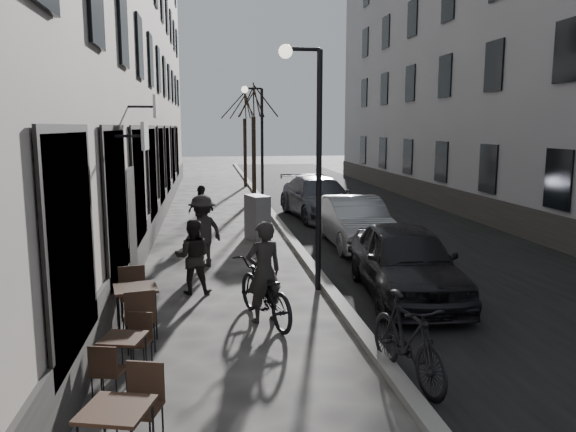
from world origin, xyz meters
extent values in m
cube|color=black|center=(3.85, 16.00, 0.00)|extent=(7.30, 60.00, 0.00)
cube|color=gray|center=(0.20, 16.00, 0.06)|extent=(0.25, 60.00, 0.12)
cube|color=gray|center=(9.50, 16.50, 8.00)|extent=(4.00, 35.00, 16.00)
cylinder|color=black|center=(0.00, 6.00, 2.50)|extent=(0.12, 0.12, 5.00)
cylinder|color=black|center=(-0.35, 6.00, 5.00)|extent=(0.70, 0.08, 0.08)
sphere|color=#FFF2CC|center=(-0.70, 6.00, 4.95)|extent=(0.28, 0.28, 0.28)
cylinder|color=black|center=(0.00, 18.00, 2.50)|extent=(0.12, 0.12, 5.00)
cylinder|color=black|center=(-0.35, 18.00, 5.00)|extent=(0.70, 0.08, 0.08)
sphere|color=#FFF2CC|center=(-0.70, 18.00, 4.95)|extent=(0.28, 0.28, 0.28)
cylinder|color=black|center=(-0.10, 21.00, 1.95)|extent=(0.20, 0.20, 3.90)
cylinder|color=black|center=(-0.10, 27.00, 1.95)|extent=(0.20, 0.20, 3.90)
cube|color=black|center=(-3.24, -0.18, 0.75)|extent=(0.78, 0.78, 0.04)
cylinder|color=black|center=(-3.42, 0.14, 0.37)|extent=(0.02, 0.02, 0.73)
cube|color=black|center=(-3.48, 1.99, 0.65)|extent=(0.66, 0.66, 0.04)
cylinder|color=black|center=(-3.76, 1.82, 0.32)|extent=(0.02, 0.02, 0.63)
cylinder|color=black|center=(-3.32, 1.71, 0.32)|extent=(0.02, 0.02, 0.63)
cylinder|color=black|center=(-3.65, 2.27, 0.32)|extent=(0.02, 0.02, 0.63)
cylinder|color=black|center=(-3.21, 2.16, 0.32)|extent=(0.02, 0.02, 0.63)
cube|color=black|center=(-3.53, 3.79, 0.82)|extent=(0.81, 0.81, 0.04)
cylinder|color=black|center=(-3.75, 3.45, 0.40)|extent=(0.03, 0.03, 0.80)
cylinder|color=black|center=(-3.19, 3.56, 0.40)|extent=(0.03, 0.03, 0.80)
cylinder|color=black|center=(-3.87, 4.02, 0.40)|extent=(0.03, 0.03, 0.80)
cylinder|color=black|center=(-3.30, 4.13, 0.40)|extent=(0.03, 0.03, 0.80)
cube|color=slate|center=(-0.80, 11.55, 0.69)|extent=(0.77, 1.03, 1.38)
imported|color=black|center=(-1.35, 4.18, 0.56)|extent=(1.37, 2.26, 1.12)
imported|color=black|center=(-1.35, 4.18, 0.92)|extent=(0.77, 0.62, 1.83)
imported|color=black|center=(-2.64, 6.12, 0.79)|extent=(0.80, 0.65, 1.57)
imported|color=#262422|center=(-2.45, 8.33, 0.90)|extent=(1.32, 1.27, 1.81)
imported|color=black|center=(-2.52, 12.40, 0.81)|extent=(1.00, 0.90, 1.63)
imported|color=black|center=(1.67, 5.23, 0.75)|extent=(2.17, 4.56, 1.51)
imported|color=gray|center=(1.92, 10.12, 0.72)|extent=(1.53, 4.37, 1.44)
imported|color=#3F414A|center=(1.91, 15.45, 0.77)|extent=(2.68, 5.48, 1.53)
imported|color=black|center=(0.35, 1.53, 0.60)|extent=(0.87, 2.05, 1.19)
camera|label=1|loc=(-2.31, -5.46, 3.48)|focal=35.00mm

